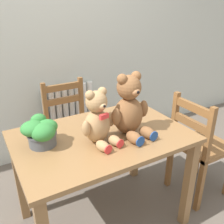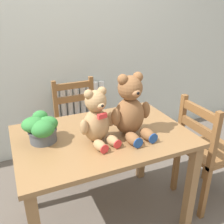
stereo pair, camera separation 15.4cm
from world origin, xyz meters
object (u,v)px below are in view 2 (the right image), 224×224
(wooden_chair_behind, at_px, (80,127))
(potted_plant, at_px, (41,128))
(teddy_bear_left, at_px, (97,120))
(teddy_bear_right, at_px, (131,109))
(wooden_chair_side, at_px, (206,152))

(wooden_chair_behind, bearing_deg, potted_plant, 57.76)
(teddy_bear_left, relative_size, teddy_bear_right, 0.84)
(wooden_chair_side, bearing_deg, potted_plant, -98.57)
(wooden_chair_behind, bearing_deg, teddy_bear_left, 81.92)
(wooden_chair_behind, xyz_separation_m, teddy_bear_right, (0.11, -0.82, 0.49))
(wooden_chair_behind, bearing_deg, teddy_bear_right, 97.80)
(teddy_bear_right, bearing_deg, wooden_chair_side, 170.16)
(wooden_chair_side, relative_size, teddy_bear_left, 2.61)
(wooden_chair_behind, distance_m, potted_plant, 0.91)
(wooden_chair_behind, distance_m, teddy_bear_left, 0.95)
(teddy_bear_right, distance_m, potted_plant, 0.57)
(wooden_chair_behind, xyz_separation_m, teddy_bear_left, (-0.12, -0.82, 0.46))
(wooden_chair_behind, relative_size, teddy_bear_right, 2.14)
(wooden_chair_side, relative_size, potted_plant, 4.16)
(wooden_chair_side, height_order, teddy_bear_right, teddy_bear_right)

